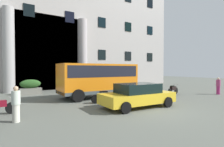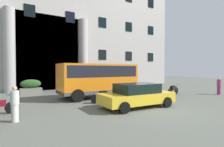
{
  "view_description": "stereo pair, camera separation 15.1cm",
  "coord_description": "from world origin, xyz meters",
  "px_view_note": "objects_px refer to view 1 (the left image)",
  "views": [
    {
      "loc": [
        -7.63,
        -7.29,
        2.31
      ],
      "look_at": [
        1.14,
        5.83,
        1.92
      ],
      "focal_mm": 28.97,
      "sensor_mm": 36.0,
      "label": 1
    },
    {
      "loc": [
        -7.5,
        -7.37,
        2.31
      ],
      "look_at": [
        1.14,
        5.83,
        1.92
      ],
      "focal_mm": 28.97,
      "sensor_mm": 36.0,
      "label": 2
    }
  ],
  "objects_px": {
    "orange_minibus": "(99,77)",
    "hedge_planter_far_east": "(131,81)",
    "hedge_planter_entrance_right": "(85,84)",
    "parked_sedan_second": "(138,95)",
    "pedestrian_man_red_shirt": "(218,86)",
    "bus_stop_sign": "(131,76)",
    "motorcycle_near_kerb": "(106,96)",
    "motorcycle_far_end": "(173,90)",
    "hedge_planter_east": "(30,87)",
    "pedestrian_man_crossing": "(16,104)"
  },
  "relations": [
    {
      "from": "hedge_planter_entrance_right",
      "to": "hedge_planter_east",
      "type": "relative_size",
      "value": 1.17
    },
    {
      "from": "hedge_planter_far_east",
      "to": "hedge_planter_east",
      "type": "relative_size",
      "value": 0.94
    },
    {
      "from": "parked_sedan_second",
      "to": "motorcycle_far_end",
      "type": "bearing_deg",
      "value": 23.03
    },
    {
      "from": "motorcycle_near_kerb",
      "to": "motorcycle_far_end",
      "type": "relative_size",
      "value": 1.05
    },
    {
      "from": "hedge_planter_east",
      "to": "motorcycle_near_kerb",
      "type": "bearing_deg",
      "value": -64.03
    },
    {
      "from": "pedestrian_man_red_shirt",
      "to": "pedestrian_man_crossing",
      "type": "bearing_deg",
      "value": 90.15
    },
    {
      "from": "hedge_planter_east",
      "to": "pedestrian_man_red_shirt",
      "type": "relative_size",
      "value": 1.19
    },
    {
      "from": "parked_sedan_second",
      "to": "hedge_planter_far_east",
      "type": "bearing_deg",
      "value": 55.24
    },
    {
      "from": "hedge_planter_far_east",
      "to": "hedge_planter_entrance_right",
      "type": "relative_size",
      "value": 0.81
    },
    {
      "from": "motorcycle_far_end",
      "to": "pedestrian_man_red_shirt",
      "type": "height_order",
      "value": "pedestrian_man_red_shirt"
    },
    {
      "from": "hedge_planter_far_east",
      "to": "motorcycle_far_end",
      "type": "bearing_deg",
      "value": -99.98
    },
    {
      "from": "bus_stop_sign",
      "to": "parked_sedan_second",
      "type": "distance_m",
      "value": 7.99
    },
    {
      "from": "bus_stop_sign",
      "to": "motorcycle_near_kerb",
      "type": "xyz_separation_m",
      "value": [
        -5.66,
        -4.16,
        -1.1
      ]
    },
    {
      "from": "motorcycle_near_kerb",
      "to": "pedestrian_man_crossing",
      "type": "height_order",
      "value": "pedestrian_man_crossing"
    },
    {
      "from": "bus_stop_sign",
      "to": "hedge_planter_east",
      "type": "relative_size",
      "value": 1.37
    },
    {
      "from": "hedge_planter_far_east",
      "to": "motorcycle_near_kerb",
      "type": "xyz_separation_m",
      "value": [
        -8.43,
        -7.41,
        -0.31
      ]
    },
    {
      "from": "orange_minibus",
      "to": "pedestrian_man_crossing",
      "type": "bearing_deg",
      "value": -145.79
    },
    {
      "from": "orange_minibus",
      "to": "hedge_planter_entrance_right",
      "type": "distance_m",
      "value": 5.0
    },
    {
      "from": "hedge_planter_entrance_right",
      "to": "motorcycle_far_end",
      "type": "relative_size",
      "value": 1.1
    },
    {
      "from": "hedge_planter_east",
      "to": "pedestrian_man_crossing",
      "type": "height_order",
      "value": "pedestrian_man_crossing"
    },
    {
      "from": "parked_sedan_second",
      "to": "pedestrian_man_crossing",
      "type": "xyz_separation_m",
      "value": [
        -6.47,
        0.61,
        0.05
      ]
    },
    {
      "from": "hedge_planter_east",
      "to": "motorcycle_far_end",
      "type": "bearing_deg",
      "value": -34.04
    },
    {
      "from": "bus_stop_sign",
      "to": "hedge_planter_east",
      "type": "bearing_deg",
      "value": 161.58
    },
    {
      "from": "hedge_planter_east",
      "to": "motorcycle_far_end",
      "type": "height_order",
      "value": "hedge_planter_east"
    },
    {
      "from": "hedge_planter_east",
      "to": "pedestrian_man_crossing",
      "type": "distance_m",
      "value": 9.06
    },
    {
      "from": "pedestrian_man_crossing",
      "to": "parked_sedan_second",
      "type": "bearing_deg",
      "value": 140.11
    },
    {
      "from": "hedge_planter_entrance_right",
      "to": "pedestrian_man_crossing",
      "type": "relative_size",
      "value": 1.36
    },
    {
      "from": "orange_minibus",
      "to": "parked_sedan_second",
      "type": "bearing_deg",
      "value": -86.76
    },
    {
      "from": "parked_sedan_second",
      "to": "pedestrian_man_red_shirt",
      "type": "xyz_separation_m",
      "value": [
        9.81,
        0.07,
        0.03
      ]
    },
    {
      "from": "orange_minibus",
      "to": "hedge_planter_far_east",
      "type": "bearing_deg",
      "value": 35.45
    },
    {
      "from": "motorcycle_near_kerb",
      "to": "pedestrian_man_red_shirt",
      "type": "distance_m",
      "value": 10.94
    },
    {
      "from": "bus_stop_sign",
      "to": "motorcycle_far_end",
      "type": "height_order",
      "value": "bus_stop_sign"
    },
    {
      "from": "motorcycle_far_end",
      "to": "hedge_planter_far_east",
      "type": "bearing_deg",
      "value": 65.17
    },
    {
      "from": "orange_minibus",
      "to": "hedge_planter_east",
      "type": "xyz_separation_m",
      "value": [
        -4.33,
        4.82,
        -0.96
      ]
    },
    {
      "from": "motorcycle_near_kerb",
      "to": "pedestrian_man_red_shirt",
      "type": "xyz_separation_m",
      "value": [
        10.72,
        -2.14,
        0.31
      ]
    },
    {
      "from": "pedestrian_man_red_shirt",
      "to": "pedestrian_man_crossing",
      "type": "height_order",
      "value": "pedestrian_man_crossing"
    },
    {
      "from": "motorcycle_near_kerb",
      "to": "motorcycle_far_end",
      "type": "bearing_deg",
      "value": 15.31
    },
    {
      "from": "orange_minibus",
      "to": "bus_stop_sign",
      "type": "distance_m",
      "value": 5.15
    },
    {
      "from": "bus_stop_sign",
      "to": "orange_minibus",
      "type": "bearing_deg",
      "value": -159.98
    },
    {
      "from": "parked_sedan_second",
      "to": "motorcycle_near_kerb",
      "type": "distance_m",
      "value": 2.41
    },
    {
      "from": "motorcycle_near_kerb",
      "to": "pedestrian_man_red_shirt",
      "type": "height_order",
      "value": "pedestrian_man_red_shirt"
    },
    {
      "from": "hedge_planter_east",
      "to": "pedestrian_man_red_shirt",
      "type": "xyz_separation_m",
      "value": [
        14.24,
        -9.36,
        0.11
      ]
    },
    {
      "from": "motorcycle_far_end",
      "to": "orange_minibus",
      "type": "bearing_deg",
      "value": 144.53
    },
    {
      "from": "bus_stop_sign",
      "to": "motorcycle_near_kerb",
      "type": "height_order",
      "value": "bus_stop_sign"
    },
    {
      "from": "hedge_planter_east",
      "to": "motorcycle_near_kerb",
      "type": "distance_m",
      "value": 8.03
    },
    {
      "from": "hedge_planter_entrance_right",
      "to": "pedestrian_man_crossing",
      "type": "height_order",
      "value": "pedestrian_man_crossing"
    },
    {
      "from": "motorcycle_near_kerb",
      "to": "pedestrian_man_crossing",
      "type": "xyz_separation_m",
      "value": [
        -5.56,
        -1.61,
        0.33
      ]
    },
    {
      "from": "hedge_planter_east",
      "to": "parked_sedan_second",
      "type": "xyz_separation_m",
      "value": [
        4.43,
        -9.43,
        0.07
      ]
    },
    {
      "from": "orange_minibus",
      "to": "hedge_planter_far_east",
      "type": "relative_size",
      "value": 3.69
    },
    {
      "from": "pedestrian_man_red_shirt",
      "to": "orange_minibus",
      "type": "bearing_deg",
      "value": 67.42
    }
  ]
}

